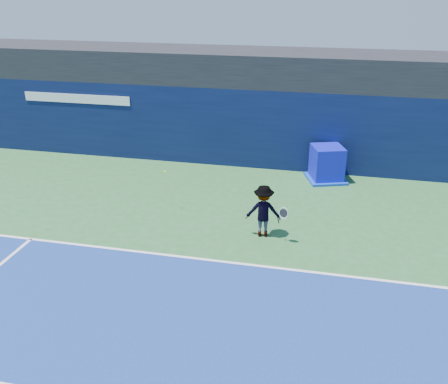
{
  "coord_description": "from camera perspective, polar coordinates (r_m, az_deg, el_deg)",
  "views": [
    {
      "loc": [
        2.99,
        -7.84,
        6.76
      ],
      "look_at": [
        0.07,
        5.2,
        1.0
      ],
      "focal_mm": 40.0,
      "sensor_mm": 36.0,
      "label": 1
    }
  ],
  "objects": [
    {
      "name": "ground",
      "position": [
        10.78,
        -6.67,
        -15.73
      ],
      "size": [
        80.0,
        80.0,
        0.0
      ],
      "primitive_type": "plane",
      "color": "#2C6330",
      "rests_on": "ground"
    },
    {
      "name": "baseline",
      "position": [
        13.12,
        -2.42,
        -7.68
      ],
      "size": [
        24.0,
        0.1,
        0.01
      ],
      "primitive_type": "cube",
      "color": "white",
      "rests_on": "ground"
    },
    {
      "name": "stadium_band",
      "position": [
        19.82,
        3.91,
        14.1
      ],
      "size": [
        36.0,
        3.0,
        1.2
      ],
      "primitive_type": "cube",
      "color": "black",
      "rests_on": "back_wall_assembly"
    },
    {
      "name": "back_wall_assembly",
      "position": [
        19.31,
        3.26,
        7.48
      ],
      "size": [
        36.0,
        1.03,
        3.0
      ],
      "color": "#0A1237",
      "rests_on": "ground"
    },
    {
      "name": "equipment_cart",
      "position": [
        18.3,
        11.65,
        3.06
      ],
      "size": [
        1.66,
        1.66,
        1.26
      ],
      "color": "#0D0FBD",
      "rests_on": "ground"
    },
    {
      "name": "tennis_player",
      "position": [
        13.98,
        4.53,
        -2.18
      ],
      "size": [
        1.25,
        0.72,
        1.52
      ],
      "color": "white",
      "rests_on": "ground"
    },
    {
      "name": "tennis_ball",
      "position": [
        15.42,
        -6.77,
        2.32
      ],
      "size": [
        0.07,
        0.07,
        0.07
      ],
      "color": "yellow",
      "rests_on": "ground"
    }
  ]
}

